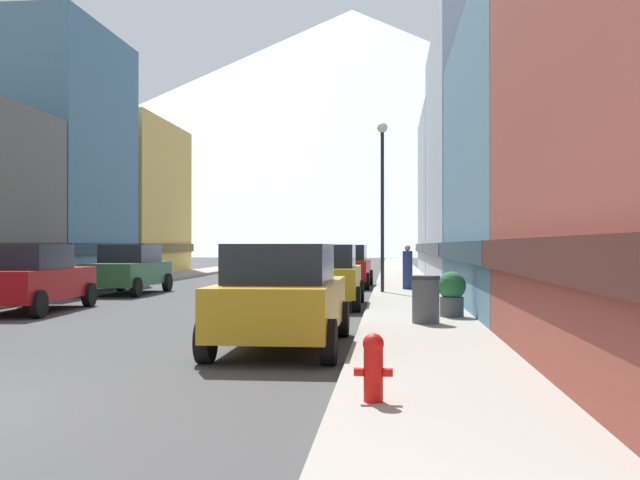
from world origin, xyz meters
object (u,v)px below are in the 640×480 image
car_left_1 (31,278)px  car_driving_0 (305,255)px  potted_plant_0 (452,293)px  fire_hydrant_near (373,365)px  trash_bin_right (426,299)px  car_right_2 (346,266)px  car_left_2 (129,269)px  car_right_1 (326,275)px  car_right_0 (283,296)px  pedestrian_0 (408,269)px  streetlamp_right (382,181)px

car_left_1 → car_driving_0: (2.20, 42.13, 0.00)m
car_left_1 → potted_plant_0: (10.80, -1.66, -0.21)m
fire_hydrant_near → trash_bin_right: bearing=83.2°
car_driving_0 → car_right_2: bearing=-79.9°
fire_hydrant_near → car_left_1: bearing=131.1°
car_left_2 → car_right_2: 8.96m
car_left_1 → trash_bin_right: car_left_1 is taller
car_right_1 → potted_plant_0: size_ratio=4.34×
car_right_0 → car_driving_0: bearing=96.4°
car_left_1 → pedestrian_0: bearing=40.0°
fire_hydrant_near → pedestrian_0: (0.80, 19.03, 0.37)m
potted_plant_0 → pedestrian_0: pedestrian_0 is taller
car_right_0 → streetlamp_right: streetlamp_right is taller
trash_bin_right → streetlamp_right: streetlamp_right is taller
potted_plant_0 → streetlamp_right: (-1.65, 8.45, 3.29)m
car_right_0 → fire_hydrant_near: bearing=-70.5°
car_right_2 → car_right_0: bearing=-90.0°
car_left_1 → car_left_2: same height
car_left_2 → car_right_0: same height
trash_bin_right → pedestrian_0: bearing=90.5°
trash_bin_right → fire_hydrant_near: bearing=-96.8°
car_left_2 → streetlamp_right: bearing=-1.8°
car_right_1 → trash_bin_right: size_ratio=4.51×
car_right_0 → car_right_1: 8.33m
car_right_0 → car_driving_0: same height
car_left_2 → trash_bin_right: bearing=-45.0°
car_right_2 → streetlamp_right: (1.55, -5.04, 3.09)m
car_right_2 → car_driving_0: same height
streetlamp_right → car_left_1: bearing=-143.4°
car_left_2 → car_right_0: size_ratio=1.00×
car_left_2 → car_driving_0: (2.20, 35.05, 0.00)m
trash_bin_right → pedestrian_0: size_ratio=0.60×
car_left_1 → car_right_0: same height
car_left_1 → trash_bin_right: bearing=-16.9°
car_left_2 → car_driving_0: bearing=86.4°
potted_plant_0 → car_right_2: bearing=103.3°
trash_bin_right → car_right_2: bearing=99.7°
car_left_2 → car_right_0: (7.60, -13.03, 0.00)m
car_left_2 → car_right_2: (7.60, 4.75, 0.00)m
car_right_2 → fire_hydrant_near: 22.50m
car_right_0 → car_right_2: size_ratio=1.00×
pedestrian_0 → car_right_0: bearing=-99.7°
car_driving_0 → trash_bin_right: bearing=-80.0°
fire_hydrant_near → potted_plant_0: bearing=80.2°
car_right_0 → potted_plant_0: car_right_0 is taller
car_right_1 → car_right_2: same height
car_left_1 → streetlamp_right: 11.80m
fire_hydrant_near → streetlamp_right: 17.74m
car_left_1 → car_driving_0: 42.18m
car_right_2 → trash_bin_right: size_ratio=4.52×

